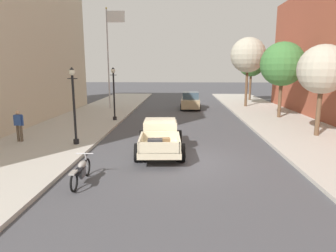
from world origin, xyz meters
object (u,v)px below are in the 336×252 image
object	(u,v)px
street_lamp_near	(74,100)
street_tree_third	(248,55)
car_background_tan	(190,101)
flagpole	(110,48)
street_lamp_far	(114,90)
hotrod_truck_cream	(160,136)
street_tree_farthest	(251,64)
street_tree_nearest	(323,70)
motorcycle_parked	(81,171)
pedestrian_sidewalk_left	(19,124)
street_tree_second	(283,64)

from	to	relation	value
street_lamp_near	street_tree_third	bearing A→B (deg)	52.82
car_background_tan	flagpole	world-z (taller)	flagpole
street_lamp_far	street_tree_third	size ratio (longest dim) A/B	0.57
street_tree_third	street_lamp_far	bearing A→B (deg)	-143.30
flagpole	street_lamp_far	bearing A→B (deg)	-75.39
hotrod_truck_cream	street_tree_farthest	xyz separation A→B (m)	(9.22, 22.22, 3.68)
flagpole	street_tree_nearest	bearing A→B (deg)	-37.38
motorcycle_parked	street_lamp_near	world-z (taller)	street_lamp_near
street_lamp_far	flagpole	xyz separation A→B (m)	(-1.67, 6.41, 3.39)
motorcycle_parked	car_background_tan	bearing A→B (deg)	77.26
hotrod_truck_cream	motorcycle_parked	distance (m)	4.82
street_lamp_far	pedestrian_sidewalk_left	bearing A→B (deg)	-117.96
street_tree_third	motorcycle_parked	bearing A→B (deg)	-116.03
motorcycle_parked	street_tree_second	bearing A→B (deg)	50.84
motorcycle_parked	street_lamp_near	bearing A→B (deg)	111.30
flagpole	street_tree_farthest	bearing A→B (deg)	28.56
motorcycle_parked	street_lamp_near	distance (m)	5.50
hotrod_truck_cream	flagpole	distance (m)	16.03
pedestrian_sidewalk_left	street_tree_third	xyz separation A→B (m)	(14.96, 15.19, 4.08)
pedestrian_sidewalk_left	street_tree_nearest	xyz separation A→B (m)	(16.23, 2.12, 2.77)
car_background_tan	hotrod_truck_cream	bearing A→B (deg)	-97.11
street_tree_second	street_lamp_far	bearing A→B (deg)	-171.93
street_tree_second	hotrod_truck_cream	bearing A→B (deg)	-132.23
street_tree_second	street_tree_third	world-z (taller)	street_tree_third
street_lamp_far	street_tree_farthest	size ratio (longest dim) A/B	0.66
hotrod_truck_cream	flagpole	world-z (taller)	flagpole
hotrod_truck_cream	motorcycle_parked	xyz separation A→B (m)	(-2.47, -4.13, -0.31)
street_tree_second	street_tree_third	xyz separation A→B (m)	(-1.17, 6.72, 0.94)
motorcycle_parked	flagpole	size ratio (longest dim) A/B	0.23
car_background_tan	street_lamp_far	bearing A→B (deg)	-128.07
hotrod_truck_cream	car_background_tan	world-z (taller)	car_background_tan
street_tree_nearest	street_tree_second	world-z (taller)	street_tree_second
street_tree_nearest	street_tree_second	size ratio (longest dim) A/B	0.88
hotrod_truck_cream	car_background_tan	distance (m)	15.30
car_background_tan	street_tree_nearest	bearing A→B (deg)	-60.24
hotrod_truck_cream	car_background_tan	bearing A→B (deg)	82.89
motorcycle_parked	street_tree_third	bearing A→B (deg)	63.97
hotrod_truck_cream	motorcycle_parked	size ratio (longest dim) A/B	2.36
flagpole	street_tree_third	world-z (taller)	flagpole
pedestrian_sidewalk_left	street_tree_second	size ratio (longest dim) A/B	0.29
motorcycle_parked	street_tree_third	xyz separation A→B (m)	(9.95, 20.38, 4.73)
motorcycle_parked	street_lamp_near	size ratio (longest dim) A/B	0.55
hotrod_truck_cream	street_lamp_far	size ratio (longest dim) A/B	1.30
car_background_tan	street_lamp_far	xyz separation A→B (m)	(-5.83, -7.44, 1.62)
pedestrian_sidewalk_left	street_lamp_far	bearing A→B (deg)	62.04
car_background_tan	street_tree_nearest	xyz separation A→B (m)	(6.86, -12.00, 3.09)
street_tree_second	street_tree_farthest	world-z (taller)	street_tree_farthest
motorcycle_parked	hotrod_truck_cream	bearing A→B (deg)	59.08
motorcycle_parked	street_tree_nearest	distance (m)	13.83
flagpole	street_tree_second	bearing A→B (deg)	-17.99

